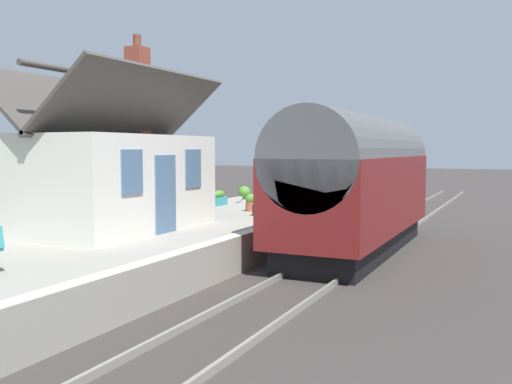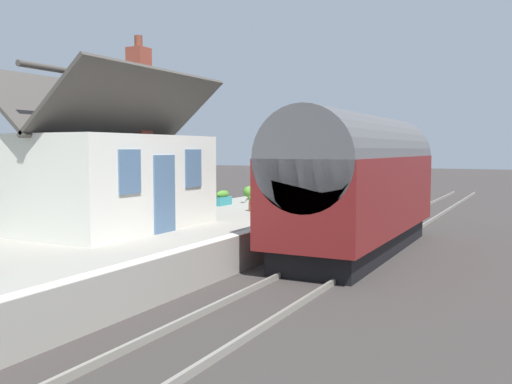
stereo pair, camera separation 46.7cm
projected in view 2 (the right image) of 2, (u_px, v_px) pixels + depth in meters
ground_plane at (335, 248)px, 18.18m from camera, size 160.00×160.00×0.00m
platform at (232, 226)px, 19.90m from camera, size 32.00×5.71×0.98m
platform_edge_coping at (301, 216)px, 18.64m from camera, size 32.00×0.36×0.02m
rail_near at (384, 250)px, 17.43m from camera, size 52.00×0.08×0.14m
rail_far at (340, 247)px, 18.09m from camera, size 52.00×0.08×0.14m
train at (359, 182)px, 17.29m from camera, size 9.53×2.73×4.32m
station_building at (109, 176)px, 15.83m from camera, size 5.96×4.06×5.67m
bench_near_building at (336, 185)px, 27.64m from camera, size 1.40×0.44×0.88m
bench_mid_platform at (280, 194)px, 21.92m from camera, size 1.42×0.50×0.88m
planter_edge_far at (249, 195)px, 23.36m from camera, size 0.51×0.51×0.75m
planter_corner_building at (253, 202)px, 20.24m from camera, size 0.33×0.33×0.63m
planter_under_sign at (223, 198)px, 22.40m from camera, size 0.95×0.32×0.60m
planter_edge_near at (264, 206)px, 19.10m from camera, size 0.80×0.32×0.63m
planter_by_door at (302, 187)px, 28.32m from camera, size 0.72×0.32×0.66m
planter_bench_right at (316, 192)px, 26.05m from camera, size 0.88×0.32×0.55m
station_sign_board at (325, 175)px, 22.87m from camera, size 0.96×0.06×1.57m
tree_behind_building at (86, 126)px, 25.63m from camera, size 3.09×3.19×5.81m
tree_mid_background at (123, 124)px, 32.78m from camera, size 3.59×3.81×6.75m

